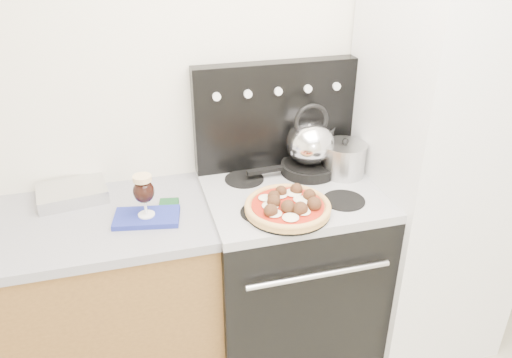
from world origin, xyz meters
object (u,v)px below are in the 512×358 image
object	(u,v)px
tea_kettle	(310,139)
stock_pot	(344,160)
stove_body	(289,276)
oven_mitt	(147,217)
beer_glass	(144,196)
skillet	(309,168)
pizza_pan	(288,211)
pizza	(288,205)
base_cabinet	(49,317)
fridge	(436,168)

from	to	relation	value
tea_kettle	stock_pot	distance (m)	0.19
stove_body	oven_mitt	bearing A→B (deg)	-175.67
beer_glass	skillet	size ratio (longest dim) A/B	0.70
stock_pot	stove_body	bearing A→B (deg)	-163.16
pizza_pan	stove_body	bearing A→B (deg)	65.42
stove_body	tea_kettle	size ratio (longest dim) A/B	3.62
stove_body	oven_mitt	xyz separation A→B (m)	(-0.64, -0.05, 0.47)
tea_kettle	skillet	bearing A→B (deg)	0.76
beer_glass	pizza	world-z (taller)	beer_glass
stock_pot	pizza_pan	bearing A→B (deg)	-143.98
skillet	base_cabinet	bearing A→B (deg)	-174.57
pizza	skillet	world-z (taller)	pizza
stove_body	oven_mitt	size ratio (longest dim) A/B	3.38
base_cabinet	pizza	world-z (taller)	pizza
beer_glass	skillet	xyz separation A→B (m)	(0.77, 0.19, -0.07)
beer_glass	pizza	size ratio (longest dim) A/B	0.52
base_cabinet	skillet	size ratio (longest dim) A/B	5.52
fridge	stock_pot	world-z (taller)	fridge
fridge	beer_glass	xyz separation A→B (m)	(-1.34, -0.02, 0.06)
base_cabinet	oven_mitt	size ratio (longest dim) A/B	5.57
oven_mitt	beer_glass	size ratio (longest dim) A/B	1.42
oven_mitt	skillet	xyz separation A→B (m)	(0.77, 0.19, 0.03)
beer_glass	stock_pot	distance (m)	0.92
pizza_pan	oven_mitt	bearing A→B (deg)	167.00
skillet	tea_kettle	xyz separation A→B (m)	(-0.00, 0.00, 0.15)
tea_kettle	oven_mitt	bearing A→B (deg)	-165.28
tea_kettle	beer_glass	bearing A→B (deg)	-165.28
pizza_pan	tea_kettle	xyz separation A→B (m)	(0.21, 0.32, 0.16)
pizza_pan	stock_pot	xyz separation A→B (m)	(0.36, 0.26, 0.07)
beer_glass	stock_pot	bearing A→B (deg)	8.23
base_cabinet	stock_pot	size ratio (longest dim) A/B	7.39
base_cabinet	tea_kettle	size ratio (longest dim) A/B	5.96
fridge	tea_kettle	size ratio (longest dim) A/B	7.81
pizza_pan	skillet	distance (m)	0.38
base_cabinet	oven_mitt	bearing A→B (deg)	-8.89
pizza	skillet	xyz separation A→B (m)	(0.21, 0.32, -0.01)
skillet	stock_pot	distance (m)	0.17
beer_glass	skillet	world-z (taller)	beer_glass
beer_glass	pizza_pan	size ratio (longest dim) A/B	0.53
fridge	tea_kettle	distance (m)	0.61
stock_pot	pizza	bearing A→B (deg)	-143.98
beer_glass	pizza_pan	xyz separation A→B (m)	(0.56, -0.13, -0.09)
skillet	stove_body	bearing A→B (deg)	-132.51
base_cabinet	stove_body	xyz separation A→B (m)	(1.10, -0.02, 0.01)
pizza	stock_pot	world-z (taller)	stock_pot
fridge	oven_mitt	bearing A→B (deg)	-179.00
pizza	skillet	size ratio (longest dim) A/B	1.33
beer_glass	pizza_pan	bearing A→B (deg)	-13.00
base_cabinet	pizza_pan	world-z (taller)	pizza_pan
tea_kettle	pizza	bearing A→B (deg)	-122.76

